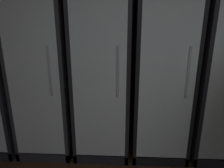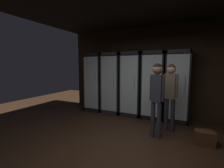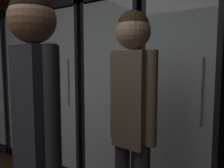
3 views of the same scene
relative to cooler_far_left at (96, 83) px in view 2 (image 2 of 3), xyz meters
The scene contains 11 objects.
ground_plane 3.49m from the cooler_far_left, 53.55° to the right, with size 12.00×12.00×0.00m, color #352114.
wall_back 2.07m from the cooler_far_left, ahead, with size 6.00×0.06×2.80m, color #382619.
ceiling_panel 3.21m from the cooler_far_left, 40.44° to the right, with size 6.00×8.00×0.06m, color black.
cooler_far_left is the anchor object (origin of this frame).
cooler_left 0.67m from the cooler_far_left, ahead, with size 0.63×0.68×1.99m.
cooler_center 1.35m from the cooler_far_left, ahead, with size 0.63×0.68×1.99m.
cooler_right 2.02m from the cooler_far_left, ahead, with size 0.63×0.68×1.99m.
cooler_far_right 2.70m from the cooler_far_left, ahead, with size 0.63×0.68×1.99m.
shopper_near 2.74m from the cooler_far_left, 19.24° to the right, with size 0.33×0.21×1.61m.
shopper_far 2.77m from the cooler_far_left, 31.37° to the right, with size 0.31×0.21×1.62m.
wine_crate_floor 3.66m from the cooler_far_left, 22.09° to the right, with size 0.37×0.24×0.28m, color #4C2D19.
Camera 2 is at (0.95, -2.14, 1.55)m, focal length 25.36 mm.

